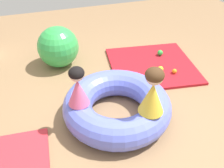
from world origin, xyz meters
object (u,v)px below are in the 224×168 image
at_px(play_ball_orange, 174,71).
at_px(play_ball_yellow, 160,69).
at_px(inflatable_cushion, 117,106).
at_px(play_ball_green, 160,53).
at_px(child_in_pink, 78,87).
at_px(child_in_yellow, 153,91).
at_px(exercise_ball_large, 58,47).
at_px(play_ball_blue, 127,84).

height_order(play_ball_orange, play_ball_yellow, play_ball_yellow).
relative_size(inflatable_cushion, play_ball_yellow, 14.34).
bearing_deg(play_ball_green, inflatable_cushion, -134.84).
relative_size(inflatable_cushion, play_ball_orange, 17.83).
distance_m(inflatable_cushion, child_in_pink, 0.61).
bearing_deg(child_in_yellow, inflatable_cushion, 116.56).
xyz_separation_m(inflatable_cushion, play_ball_green, (1.16, 1.16, -0.09)).
bearing_deg(play_ball_green, exercise_ball_large, 170.30).
bearing_deg(inflatable_cushion, play_ball_yellow, 36.89).
relative_size(play_ball_yellow, exercise_ball_large, 0.14).
bearing_deg(child_in_yellow, play_ball_yellow, 50.25).
height_order(child_in_pink, play_ball_yellow, child_in_pink).
height_order(inflatable_cushion, child_in_pink, child_in_pink).
xyz_separation_m(child_in_pink, play_ball_orange, (1.58, 0.62, -0.51)).
bearing_deg(play_ball_blue, play_ball_yellow, 16.57).
xyz_separation_m(child_in_pink, play_ball_green, (1.61, 1.18, -0.50)).
bearing_deg(play_ball_blue, play_ball_green, 37.52).
xyz_separation_m(play_ball_blue, play_ball_yellow, (0.62, 0.18, 0.01)).
bearing_deg(inflatable_cushion, exercise_ball_large, 108.74).
relative_size(play_ball_blue, play_ball_yellow, 0.78).
distance_m(play_ball_orange, play_ball_green, 0.56).
distance_m(inflatable_cushion, play_ball_blue, 0.62).
height_order(child_in_pink, play_ball_blue, child_in_pink).
height_order(child_in_yellow, play_ball_green, child_in_yellow).
distance_m(play_ball_blue, play_ball_yellow, 0.65).
height_order(play_ball_orange, exercise_ball_large, exercise_ball_large).
bearing_deg(play_ball_blue, exercise_ball_large, 131.20).
relative_size(child_in_pink, play_ball_yellow, 5.13).
xyz_separation_m(inflatable_cushion, play_ball_yellow, (0.94, 0.70, -0.09)).
height_order(play_ball_green, exercise_ball_large, exercise_ball_large).
relative_size(child_in_yellow, play_ball_blue, 7.54).
bearing_deg(play_ball_yellow, child_in_pink, -152.56).
relative_size(play_ball_blue, play_ball_green, 0.76).
distance_m(inflatable_cushion, child_in_yellow, 0.63).
xyz_separation_m(inflatable_cushion, play_ball_orange, (1.12, 0.60, -0.10)).
height_order(child_in_yellow, play_ball_blue, child_in_yellow).
height_order(child_in_yellow, exercise_ball_large, child_in_yellow).
height_order(play_ball_orange, play_ball_green, play_ball_green).
bearing_deg(play_ball_orange, play_ball_yellow, 150.46).
distance_m(child_in_yellow, exercise_ball_large, 1.99).
distance_m(child_in_pink, play_ball_green, 2.06).
bearing_deg(play_ball_blue, inflatable_cushion, -121.55).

